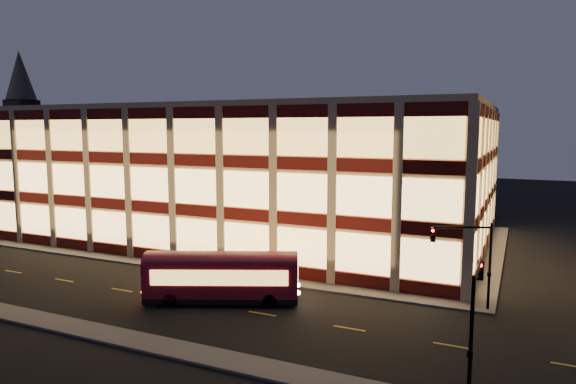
% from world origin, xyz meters
% --- Properties ---
extents(ground, '(200.00, 200.00, 0.00)m').
position_xyz_m(ground, '(0.00, 0.00, 0.00)').
color(ground, black).
rests_on(ground, ground).
extents(sidewalk_office_south, '(54.00, 2.00, 0.15)m').
position_xyz_m(sidewalk_office_south, '(-3.00, 1.00, 0.07)').
color(sidewalk_office_south, '#514F4C').
rests_on(sidewalk_office_south, ground).
extents(sidewalk_office_east, '(2.00, 30.00, 0.15)m').
position_xyz_m(sidewalk_office_east, '(23.00, 17.00, 0.07)').
color(sidewalk_office_east, '#514F4C').
rests_on(sidewalk_office_east, ground).
extents(sidewalk_near, '(100.00, 2.00, 0.15)m').
position_xyz_m(sidewalk_near, '(0.00, -13.00, 0.07)').
color(sidewalk_near, '#514F4C').
rests_on(sidewalk_near, ground).
extents(office_building, '(50.45, 30.45, 14.50)m').
position_xyz_m(office_building, '(-2.91, 16.91, 7.25)').
color(office_building, tan).
rests_on(office_building, ground).
extents(church_tower, '(5.00, 5.00, 18.00)m').
position_xyz_m(church_tower, '(-70.00, 40.00, 9.00)').
color(church_tower, '#2D2621').
rests_on(church_tower, ground).
extents(church_spire, '(6.00, 6.00, 10.00)m').
position_xyz_m(church_spire, '(-70.00, 40.00, 23.00)').
color(church_spire, '#4C473F').
rests_on(church_spire, church_tower).
extents(traffic_signal_far, '(3.79, 1.87, 6.00)m').
position_xyz_m(traffic_signal_far, '(22.21, 0.24, 4.11)').
color(traffic_signal_far, black).
rests_on(traffic_signal_far, ground).
extents(traffic_signal_near, '(0.32, 4.45, 6.00)m').
position_xyz_m(traffic_signal_near, '(23.50, -11.03, 4.13)').
color(traffic_signal_near, black).
rests_on(traffic_signal_near, ground).
extents(trolley_bus, '(10.82, 6.74, 3.61)m').
position_xyz_m(trolley_bus, '(6.30, -5.04, 2.00)').
color(trolley_bus, maroon).
rests_on(trolley_bus, ground).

